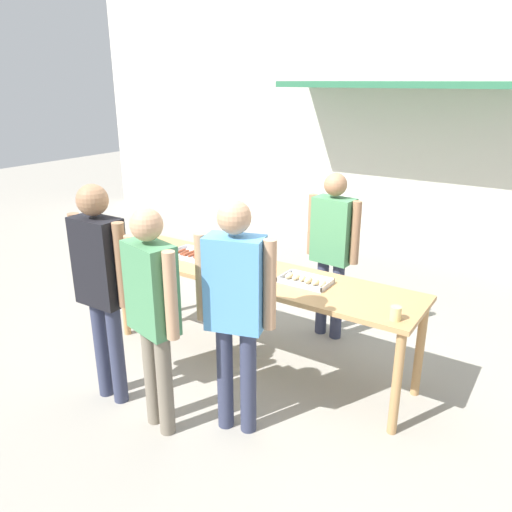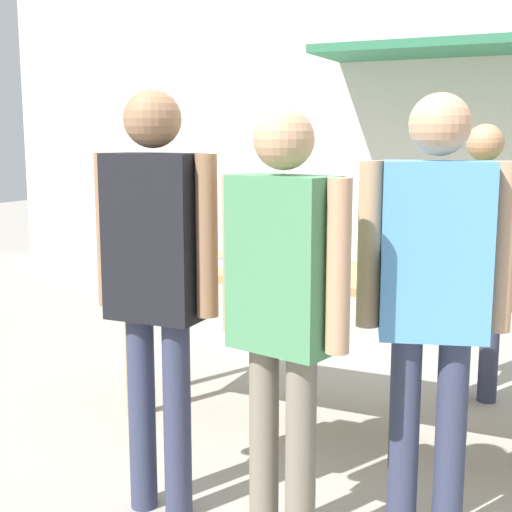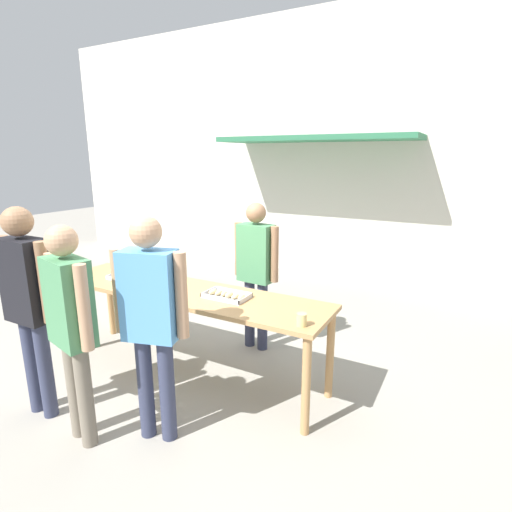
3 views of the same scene
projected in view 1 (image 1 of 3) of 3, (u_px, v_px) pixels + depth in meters
The scene contains 12 objects.
ground_plane at pixel (256, 360), 4.63m from camera, with size 24.00×24.00×0.00m, color gray.
building_facade_back at pixel (411, 95), 7.01m from camera, with size 12.00×1.11×4.50m.
serving_table at pixel (256, 282), 4.36m from camera, with size 2.90×0.70×0.88m.
food_tray_sausages at pixel (191, 254), 4.73m from camera, with size 0.37×0.30×0.04m.
food_tray_buns at pixel (306, 280), 4.10m from camera, with size 0.41×0.25×0.06m.
condiment_jar_mustard at pixel (128, 249), 4.81m from camera, with size 0.06×0.06×0.08m.
condiment_jar_ketchup at pixel (135, 250), 4.78m from camera, with size 0.06×0.06×0.08m.
beer_cup at pixel (396, 313), 3.46m from camera, with size 0.08×0.08×0.10m.
person_server_behind_table at pixel (332, 242), 4.77m from camera, with size 0.55×0.24×1.66m.
person_customer_holding_hotdog at pixel (101, 276), 3.74m from camera, with size 0.56×0.23×1.77m.
person_customer_with_cup at pixel (235, 299), 3.39m from camera, with size 0.55×0.32×1.74m.
person_customer_waiting_in_line at pixel (152, 303), 3.42m from camera, with size 0.54×0.29×1.68m.
Camera 1 is at (2.21, -3.38, 2.46)m, focal length 35.00 mm.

